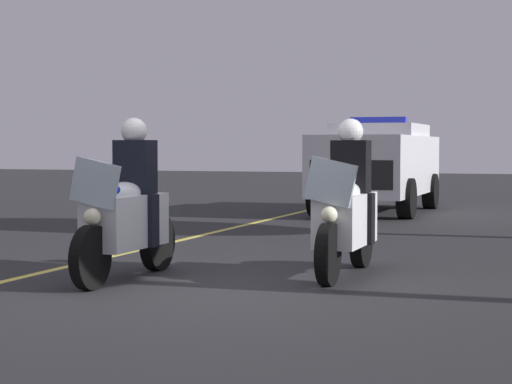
{
  "coord_description": "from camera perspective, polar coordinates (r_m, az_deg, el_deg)",
  "views": [
    {
      "loc": [
        8.22,
        3.4,
        1.4
      ],
      "look_at": [
        -1.22,
        0.0,
        0.9
      ],
      "focal_mm": 62.81,
      "sensor_mm": 36.0,
      "label": 1
    }
  ],
  "objects": [
    {
      "name": "ground_plane",
      "position": [
        9.01,
        -2.64,
        -6.1
      ],
      "size": [
        80.0,
        80.0,
        0.0
      ],
      "primitive_type": "plane",
      "color": "#28282B"
    },
    {
      "name": "lane_stripe_center",
      "position": [
        10.06,
        -14.46,
        -5.22
      ],
      "size": [
        48.0,
        0.12,
        0.01
      ],
      "primitive_type": "cube",
      "color": "#E0D14C",
      "rests_on": "ground"
    },
    {
      "name": "police_motorcycle_lead_left",
      "position": [
        9.57,
        -8.22,
        -1.38
      ],
      "size": [
        2.14,
        0.56,
        1.72
      ],
      "color": "black",
      "rests_on": "ground"
    },
    {
      "name": "police_motorcycle_lead_right",
      "position": [
        9.79,
        5.78,
        -1.27
      ],
      "size": [
        2.14,
        0.56,
        1.72
      ],
      "color": "black",
      "rests_on": "ground"
    },
    {
      "name": "police_suv",
      "position": [
        19.38,
        7.76,
        1.85
      ],
      "size": [
        4.92,
        2.1,
        2.05
      ],
      "color": "silver",
      "rests_on": "ground"
    }
  ]
}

